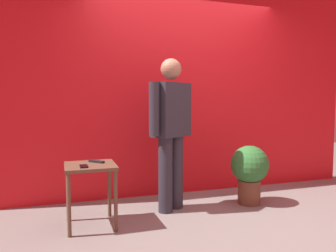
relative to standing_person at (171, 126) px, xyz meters
name	(u,v)px	position (x,y,z in m)	size (l,w,h in m)	color
ground_plane	(230,225)	(0.40, -0.62, -0.93)	(12.00, 12.00, 0.00)	gray
back_wall_red	(184,74)	(0.40, 0.66, 0.63)	(4.92, 0.12, 3.12)	red
standing_person	(171,126)	(0.00, 0.00, 0.00)	(0.61, 0.44, 1.66)	#2D2D38
side_table	(90,175)	(-0.88, -0.21, -0.44)	(0.47, 0.47, 0.60)	brown
cell_phone	(84,166)	(-0.95, -0.30, -0.32)	(0.07, 0.14, 0.01)	black
tv_remote	(97,161)	(-0.82, -0.13, -0.32)	(0.04, 0.17, 0.02)	black
potted_plant	(250,169)	(0.94, -0.08, -0.52)	(0.44, 0.44, 0.69)	brown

